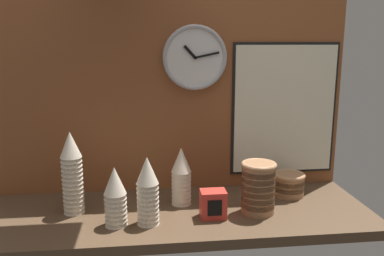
{
  "coord_description": "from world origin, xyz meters",
  "views": [
    {
      "loc": [
        -0.12,
        -1.56,
        0.69
      ],
      "look_at": [
        0.07,
        0.04,
        0.33
      ],
      "focal_mm": 38.0,
      "sensor_mm": 36.0,
      "label": 1
    }
  ],
  "objects": [
    {
      "name": "ground_plane",
      "position": [
        0.0,
        0.0,
        -0.02
      ],
      "size": [
        1.6,
        0.56,
        0.04
      ],
      "primitive_type": "cube",
      "color": "#4C3826"
    },
    {
      "name": "menu_board",
      "position": [
        0.53,
        0.24,
        0.37
      ],
      "size": [
        0.5,
        0.01,
        0.61
      ],
      "color": "black"
    },
    {
      "name": "cup_stack_center_left",
      "position": [
        -0.23,
        -0.12,
        0.11
      ],
      "size": [
        0.09,
        0.09,
        0.23
      ],
      "color": "beige",
      "rests_on": "ground_plane"
    },
    {
      "name": "cup_stack_center",
      "position": [
        -0.11,
        -0.12,
        0.13
      ],
      "size": [
        0.09,
        0.09,
        0.27
      ],
      "color": "beige",
      "rests_on": "ground_plane"
    },
    {
      "name": "bowl_stack_right",
      "position": [
        0.33,
        -0.06,
        0.11
      ],
      "size": [
        0.14,
        0.14,
        0.21
      ],
      "color": "#996B47",
      "rests_on": "ground_plane"
    },
    {
      "name": "cup_stack_center_right",
      "position": [
        0.03,
        0.06,
        0.12
      ],
      "size": [
        0.09,
        0.09,
        0.25
      ],
      "color": "beige",
      "rests_on": "ground_plane"
    },
    {
      "name": "bowl_stack_far_right",
      "position": [
        0.52,
        0.1,
        0.06
      ],
      "size": [
        0.14,
        0.14,
        0.1
      ],
      "color": "#996B47",
      "rests_on": "ground_plane"
    },
    {
      "name": "cup_stack_left",
      "position": [
        -0.41,
        0.02,
        0.17
      ],
      "size": [
        0.09,
        0.09,
        0.34
      ],
      "color": "beige",
      "rests_on": "ground_plane"
    },
    {
      "name": "wall_clock",
      "position": [
        0.11,
        0.23,
        0.61
      ],
      "size": [
        0.29,
        0.03,
        0.29
      ],
      "color": "white"
    },
    {
      "name": "napkin_dispenser",
      "position": [
        0.14,
        -0.09,
        0.06
      ],
      "size": [
        0.1,
        0.08,
        0.11
      ],
      "color": "red",
      "rests_on": "ground_plane"
    },
    {
      "name": "wall_tiled_back",
      "position": [
        0.0,
        0.27,
        0.53
      ],
      "size": [
        1.6,
        0.03,
        1.05
      ],
      "color": "brown",
      "rests_on": "ground_plane"
    }
  ]
}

